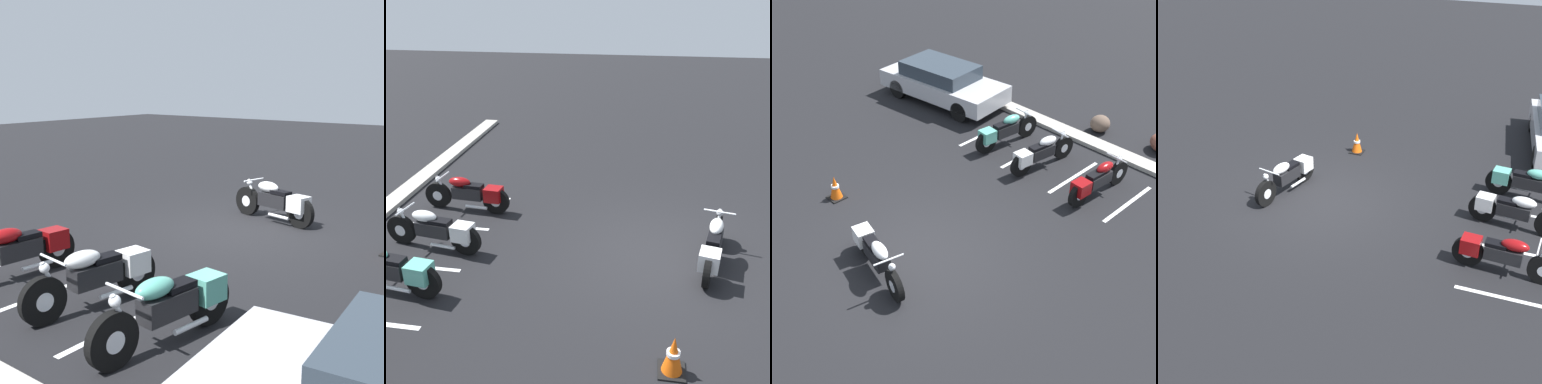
# 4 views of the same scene
# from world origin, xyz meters

# --- Properties ---
(ground) EXTENTS (60.00, 60.00, 0.00)m
(ground) POSITION_xyz_m (0.00, 0.00, 0.00)
(ground) COLOR black
(motorcycle_white_featured) EXTENTS (2.24, 0.84, 0.89)m
(motorcycle_white_featured) POSITION_xyz_m (-0.28, -1.04, 0.47)
(motorcycle_white_featured) COLOR black
(motorcycle_white_featured) RESTS_ON ground
(parked_bike_0) EXTENTS (0.67, 2.26, 0.89)m
(parked_bike_0) POSITION_xyz_m (-2.05, 4.81, 0.47)
(parked_bike_0) COLOR black
(parked_bike_0) RESTS_ON ground
(parked_bike_1) EXTENTS (0.69, 2.21, 0.87)m
(parked_bike_1) POSITION_xyz_m (-0.55, 4.60, 0.46)
(parked_bike_1) COLOR black
(parked_bike_1) RESTS_ON ground
(parked_bike_2) EXTENTS (0.62, 2.21, 0.87)m
(parked_bike_2) POSITION_xyz_m (1.30, 4.59, 0.46)
(parked_bike_2) COLOR black
(parked_bike_2) RESTS_ON ground
(stall_line_0) EXTENTS (0.10, 2.10, 0.00)m
(stall_line_0) POSITION_xyz_m (-2.91, 4.90, 0.00)
(stall_line_0) COLOR white
(stall_line_0) RESTS_ON ground
(stall_line_1) EXTENTS (0.10, 2.10, 0.00)m
(stall_line_1) POSITION_xyz_m (-1.25, 4.90, 0.00)
(stall_line_1) COLOR white
(stall_line_1) RESTS_ON ground
(stall_line_2) EXTENTS (0.10, 2.10, 0.00)m
(stall_line_2) POSITION_xyz_m (0.42, 4.90, 0.00)
(stall_line_2) COLOR white
(stall_line_2) RESTS_ON ground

